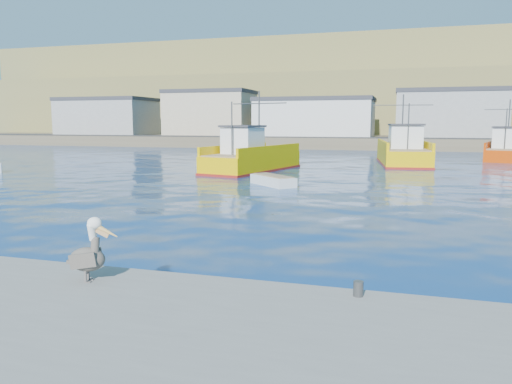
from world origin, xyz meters
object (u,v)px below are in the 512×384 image
(trawler_yellow_b, at_px, (403,153))
(boat_orange, at_px, (506,150))
(pelican, at_px, (89,254))
(trawler_yellow_a, at_px, (251,158))
(skiff_mid, at_px, (273,181))

(trawler_yellow_b, bearing_deg, boat_orange, 38.85)
(boat_orange, bearing_deg, trawler_yellow_b, -141.15)
(trawler_yellow_b, bearing_deg, pelican, -99.14)
(trawler_yellow_b, bearing_deg, trawler_yellow_a, -138.81)
(skiff_mid, distance_m, pelican, 20.76)
(boat_orange, relative_size, pelican, 6.88)
(trawler_yellow_b, height_order, boat_orange, trawler_yellow_b)
(trawler_yellow_a, xyz_separation_m, trawler_yellow_b, (11.57, 10.13, 0.04))
(trawler_yellow_b, bearing_deg, skiff_mid, -112.46)
(boat_orange, distance_m, pelican, 50.01)
(boat_orange, relative_size, skiff_mid, 2.81)
(trawler_yellow_a, xyz_separation_m, boat_orange, (21.66, 18.25, 0.06))
(trawler_yellow_a, height_order, skiff_mid, trawler_yellow_a)
(pelican, bearing_deg, skiff_mid, 93.67)
(trawler_yellow_b, distance_m, skiff_mid, 19.96)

